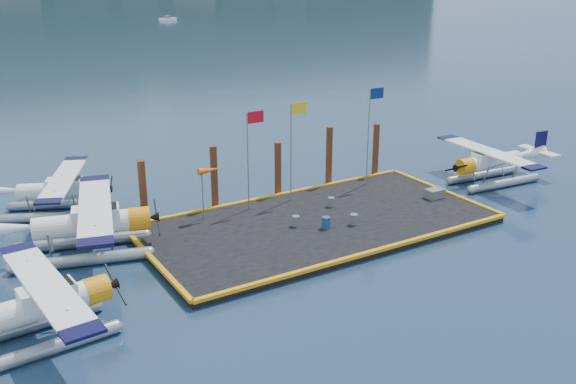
% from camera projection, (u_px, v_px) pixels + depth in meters
% --- Properties ---
extents(ground, '(4000.00, 4000.00, 0.00)m').
position_uv_depth(ground, '(317.00, 227.00, 37.41)').
color(ground, '#182F49').
rests_on(ground, ground).
extents(dock, '(20.00, 10.00, 0.40)m').
position_uv_depth(dock, '(317.00, 224.00, 37.34)').
color(dock, black).
rests_on(dock, ground).
extents(dock_bumpers, '(20.25, 10.25, 0.18)m').
position_uv_depth(dock_bumpers, '(318.00, 220.00, 37.25)').
color(dock_bumpers, orange).
rests_on(dock_bumpers, dock).
extents(seaplane_a, '(8.57, 9.45, 3.35)m').
position_uv_depth(seaplane_a, '(39.00, 310.00, 25.62)').
color(seaplane_a, '#90939D').
rests_on(seaplane_a, ground).
extents(seaplane_b, '(9.60, 10.35, 3.68)m').
position_uv_depth(seaplane_b, '(89.00, 227.00, 33.30)').
color(seaplane_b, '#90939D').
rests_on(seaplane_b, ground).
extents(seaplane_c, '(8.31, 8.73, 3.20)m').
position_uv_depth(seaplane_c, '(59.00, 193.00, 38.82)').
color(seaplane_c, '#90939D').
rests_on(seaplane_c, ground).
extents(seaplane_d, '(8.29, 9.14, 3.24)m').
position_uv_depth(seaplane_d, '(491.00, 164.00, 44.36)').
color(seaplane_d, '#90939D').
rests_on(seaplane_d, ground).
extents(drum_0, '(0.43, 0.43, 0.61)m').
position_uv_depth(drum_0, '(296.00, 221.00, 36.47)').
color(drum_0, '#5B5A5F').
rests_on(drum_0, dock).
extents(drum_1, '(0.48, 0.48, 0.68)m').
position_uv_depth(drum_1, '(326.00, 223.00, 36.16)').
color(drum_1, navy).
rests_on(drum_1, dock).
extents(drum_2, '(0.41, 0.41, 0.58)m').
position_uv_depth(drum_2, '(331.00, 202.00, 39.42)').
color(drum_2, '#5B5A5F').
rests_on(drum_2, dock).
extents(drum_3, '(0.45, 0.45, 0.63)m').
position_uv_depth(drum_3, '(354.00, 219.00, 36.69)').
color(drum_3, '#5B5A5F').
rests_on(drum_3, dock).
extents(crate, '(1.16, 0.77, 0.58)m').
position_uv_depth(crate, '(435.00, 193.00, 40.89)').
color(crate, '#5B5A5F').
rests_on(crate, dock).
extents(flagpole_red, '(1.14, 0.08, 6.00)m').
position_uv_depth(flagpole_red, '(251.00, 145.00, 37.87)').
color(flagpole_red, gray).
rests_on(flagpole_red, dock).
extents(flagpole_yellow, '(1.14, 0.08, 6.20)m').
position_uv_depth(flagpole_yellow, '(294.00, 137.00, 39.29)').
color(flagpole_yellow, gray).
rests_on(flagpole_yellow, dock).
extents(flagpole_blue, '(1.14, 0.08, 6.50)m').
position_uv_depth(flagpole_blue, '(371.00, 122.00, 42.16)').
color(flagpole_blue, gray).
rests_on(flagpole_blue, dock).
extents(windsock, '(1.40, 0.44, 3.12)m').
position_uv_depth(windsock, '(209.00, 171.00, 36.93)').
color(windsock, gray).
rests_on(windsock, dock).
extents(piling_0, '(0.44, 0.44, 4.00)m').
position_uv_depth(piling_0, '(143.00, 194.00, 36.94)').
color(piling_0, '#4B2415').
rests_on(piling_0, ground).
extents(piling_1, '(0.44, 0.44, 4.20)m').
position_uv_depth(piling_1, '(214.00, 179.00, 39.10)').
color(piling_1, '#4B2415').
rests_on(piling_1, ground).
extents(piling_2, '(0.44, 0.44, 3.80)m').
position_uv_depth(piling_2, '(278.00, 171.00, 41.36)').
color(piling_2, '#4B2415').
rests_on(piling_2, ground).
extents(piling_3, '(0.44, 0.44, 4.30)m').
position_uv_depth(piling_3, '(329.00, 158.00, 43.23)').
color(piling_3, '#4B2415').
rests_on(piling_3, ground).
extents(piling_4, '(0.44, 0.44, 4.00)m').
position_uv_depth(piling_4, '(376.00, 152.00, 45.23)').
color(piling_4, '#4B2415').
rests_on(piling_4, ground).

